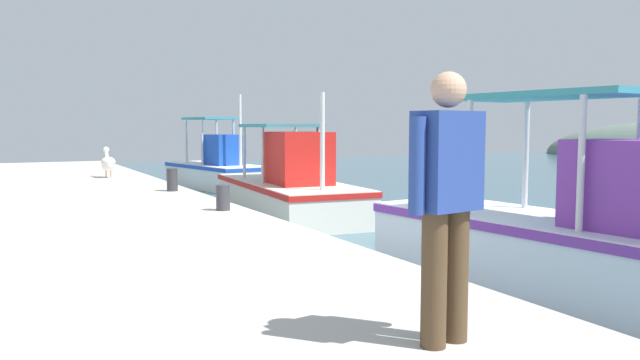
% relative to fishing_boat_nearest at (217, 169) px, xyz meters
% --- Properties ---
extents(fishing_boat_nearest, '(5.01, 2.56, 3.21)m').
position_rel_fishing_boat_nearest_xyz_m(fishing_boat_nearest, '(0.00, 0.00, 0.00)').
color(fishing_boat_nearest, white).
rests_on(fishing_boat_nearest, ground).
extents(fishing_boat_second, '(6.08, 2.53, 2.88)m').
position_rel_fishing_boat_nearest_xyz_m(fishing_boat_second, '(7.40, -0.56, 0.02)').
color(fishing_boat_second, silver).
rests_on(fishing_boat_second, ground).
extents(fishing_boat_third, '(6.47, 2.39, 3.11)m').
position_rel_fishing_boat_nearest_xyz_m(fishing_boat_third, '(15.81, -0.26, 0.06)').
color(fishing_boat_third, white).
rests_on(fishing_boat_third, ground).
extents(pelican, '(0.95, 0.37, 0.82)m').
position_rel_fishing_boat_nearest_xyz_m(pelican, '(3.74, -4.20, 0.55)').
color(pelican, tan).
rests_on(pelican, quay_pier).
extents(fisherman_standing, '(0.30, 0.61, 1.70)m').
position_rel_fishing_boat_nearest_xyz_m(fisherman_standing, '(17.88, -4.24, 1.09)').
color(fisherman_standing, '#4C3823').
rests_on(fisherman_standing, quay_pier).
extents(mooring_bollard_nearest, '(0.23, 0.23, 0.48)m').
position_rel_fishing_boat_nearest_xyz_m(mooring_bollard_nearest, '(7.94, -3.52, 0.39)').
color(mooring_bollard_nearest, '#333338').
rests_on(mooring_bollard_nearest, quay_pier).
extents(mooring_bollard_second, '(0.23, 0.23, 0.42)m').
position_rel_fishing_boat_nearest_xyz_m(mooring_bollard_second, '(11.32, -3.52, 0.36)').
color(mooring_bollard_second, '#333338').
rests_on(mooring_bollard_second, quay_pier).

